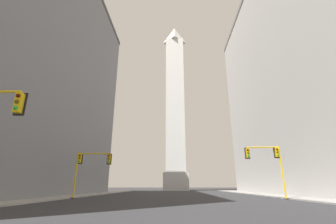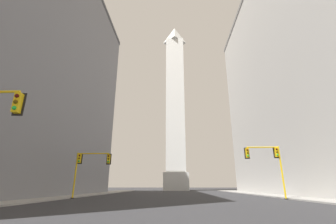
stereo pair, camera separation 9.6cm
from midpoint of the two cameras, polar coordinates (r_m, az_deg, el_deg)
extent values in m
cube|color=gray|center=(31.22, -28.11, -18.72)|extent=(5.00, 87.11, 0.15)
cube|color=gray|center=(31.30, 32.41, -18.06)|extent=(5.00, 87.11, 0.15)
cube|color=slate|center=(41.96, -35.93, 11.02)|extent=(19.47, 49.77, 38.96)
cube|color=silver|center=(73.89, 2.10, -17.25)|extent=(7.83, 7.83, 5.35)
cube|color=silver|center=(79.03, 1.87, 2.61)|extent=(6.26, 6.26, 48.36)
pyramid|color=silver|center=(92.53, 1.69, 18.81)|extent=(6.26, 6.26, 6.89)
cube|color=#E5B20F|center=(14.47, -33.72, 1.91)|extent=(0.37, 0.37, 1.10)
cube|color=black|center=(14.62, -33.39, 1.67)|extent=(0.58, 0.09, 1.32)
sphere|color=#410907|center=(14.42, -33.84, 3.44)|extent=(0.22, 0.22, 0.22)
sphere|color=#483506|center=(14.31, -34.08, 2.16)|extent=(0.22, 0.22, 0.22)
sphere|color=green|center=(14.22, -34.32, 0.87)|extent=(0.22, 0.22, 0.22)
cylinder|color=yellow|center=(30.38, -22.41, -14.57)|extent=(0.18, 0.18, 5.35)
cylinder|color=#262626|center=(30.39, -23.03, -19.49)|extent=(0.40, 0.40, 0.10)
cube|color=#E5B20F|center=(30.41, -21.45, -10.93)|extent=(0.37, 0.37, 1.10)
cube|color=black|center=(30.58, -21.35, -10.97)|extent=(0.58, 0.09, 1.32)
sphere|color=#410907|center=(30.27, -21.48, -10.24)|extent=(0.22, 0.22, 0.22)
sphere|color=#483506|center=(30.23, -21.55, -10.88)|extent=(0.22, 0.22, 0.22)
sphere|color=green|center=(30.20, -21.63, -11.52)|extent=(0.22, 0.22, 0.22)
cylinder|color=yellow|center=(29.87, -18.31, -9.98)|extent=(3.93, 0.14, 0.14)
sphere|color=yellow|center=(30.60, -21.82, -9.78)|extent=(0.18, 0.18, 0.18)
cube|color=#E5B20F|center=(29.18, -14.75, -11.45)|extent=(0.37, 0.37, 1.10)
cube|color=black|center=(29.35, -14.68, -11.49)|extent=(0.58, 0.09, 1.32)
sphere|color=#410907|center=(29.03, -14.76, -10.74)|extent=(0.22, 0.22, 0.22)
sphere|color=#483506|center=(28.99, -14.82, -11.41)|extent=(0.22, 0.22, 0.22)
sphere|color=green|center=(28.96, -14.87, -12.07)|extent=(0.22, 0.22, 0.22)
cylinder|color=yellow|center=(29.60, 27.04, -13.41)|extent=(0.18, 0.18, 5.88)
cylinder|color=#262626|center=(29.59, 27.88, -18.94)|extent=(0.40, 0.40, 0.10)
cube|color=#E5B20F|center=(29.68, 25.91, -9.19)|extent=(0.35, 0.35, 1.10)
cube|color=black|center=(29.85, 25.79, -9.24)|extent=(0.58, 0.05, 1.32)
sphere|color=#410907|center=(29.55, 25.95, -8.47)|extent=(0.22, 0.22, 0.22)
sphere|color=#483506|center=(29.50, 26.04, -9.12)|extent=(0.22, 0.22, 0.22)
sphere|color=green|center=(29.46, 26.13, -9.78)|extent=(0.22, 0.22, 0.22)
cylinder|color=yellow|center=(29.17, 22.93, -8.25)|extent=(3.69, 0.14, 0.14)
sphere|color=yellow|center=(29.88, 26.26, -8.01)|extent=(0.18, 0.18, 0.18)
cube|color=#E5B20F|center=(28.48, 19.57, -9.79)|extent=(0.35, 0.35, 1.10)
cube|color=black|center=(28.65, 19.48, -9.84)|extent=(0.58, 0.05, 1.32)
sphere|color=#410907|center=(28.34, 19.60, -9.05)|extent=(0.22, 0.22, 0.22)
sphere|color=#483506|center=(28.30, 19.67, -9.73)|extent=(0.22, 0.22, 0.22)
sphere|color=green|center=(28.25, 19.75, -10.41)|extent=(0.22, 0.22, 0.22)
camera|label=1|loc=(0.05, -89.95, -0.02)|focal=24.00mm
camera|label=2|loc=(0.05, 90.05, 0.02)|focal=24.00mm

